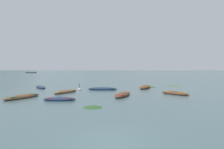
{
  "coord_description": "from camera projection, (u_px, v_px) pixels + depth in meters",
  "views": [
    {
      "loc": [
        -0.03,
        -7.3,
        2.98
      ],
      "look_at": [
        1.39,
        56.49,
        1.31
      ],
      "focal_mm": 28.82,
      "sensor_mm": 36.0,
      "label": 1
    }
  ],
  "objects": [
    {
      "name": "weed_patch_0",
      "position": [
        174.0,
        86.0,
        33.28
      ],
      "size": [
        3.16,
        3.28,
        0.14
      ],
      "primitive_type": "ellipsoid",
      "rotation": [
        0.0,
        0.0,
        0.65
      ],
      "color": "#477033",
      "rests_on": "ground"
    },
    {
      "name": "mooring_buoy",
      "position": [
        79.0,
        90.0,
        26.01
      ],
      "size": [
        0.5,
        0.5,
        1.21
      ],
      "color": "silver",
      "rests_on": "ground"
    },
    {
      "name": "weed_patch_2",
      "position": [
        93.0,
        107.0,
        14.21
      ],
      "size": [
        2.08,
        2.05,
        0.14
      ],
      "primitive_type": "ellipsoid",
      "rotation": [
        0.0,
        0.0,
        2.1
      ],
      "color": "#2D5628",
      "rests_on": "ground"
    },
    {
      "name": "rowboat_3",
      "position": [
        123.0,
        95.0,
        20.19
      ],
      "size": [
        2.64,
        4.09,
        0.55
      ],
      "color": "brown",
      "rests_on": "ground"
    },
    {
      "name": "rowboat_0",
      "position": [
        145.0,
        87.0,
        28.82
      ],
      "size": [
        2.98,
        4.35,
        0.64
      ],
      "color": "brown",
      "rests_on": "ground"
    },
    {
      "name": "rowboat_6",
      "position": [
        22.0,
        97.0,
        18.77
      ],
      "size": [
        2.93,
        4.22,
        0.53
      ],
      "color": "brown",
      "rests_on": "ground"
    },
    {
      "name": "weed_patch_1",
      "position": [
        149.0,
        87.0,
        30.87
      ],
      "size": [
        3.2,
        3.32,
        0.14
      ],
      "primitive_type": "ellipsoid",
      "rotation": [
        0.0,
        0.0,
        0.4
      ],
      "color": "#2D5628",
      "rests_on": "ground"
    },
    {
      "name": "ground_plane",
      "position": [
        108.0,
        70.0,
        1506.49
      ],
      "size": [
        6000.0,
        6000.0,
        0.0
      ],
      "primitive_type": "plane",
      "color": "#476066"
    },
    {
      "name": "rowboat_1",
      "position": [
        40.0,
        87.0,
        29.07
      ],
      "size": [
        2.98,
        3.46,
        0.54
      ],
      "color": "navy",
      "rests_on": "ground"
    },
    {
      "name": "mountain_2",
      "position": [
        82.0,
        55.0,
        2232.26
      ],
      "size": [
        1596.14,
        1596.14,
        366.08
      ],
      "primitive_type": "cone",
      "color": "slate",
      "rests_on": "ground"
    },
    {
      "name": "rowboat_5",
      "position": [
        175.0,
        93.0,
        21.66
      ],
      "size": [
        3.04,
        3.3,
        0.49
      ],
      "color": "brown",
      "rests_on": "ground"
    },
    {
      "name": "rowboat_4",
      "position": [
        60.0,
        99.0,
        17.34
      ],
      "size": [
        3.17,
        0.91,
        0.45
      ],
      "color": "navy",
      "rests_on": "ground"
    },
    {
      "name": "mountain_1",
      "position": [
        0.0,
        55.0,
        1834.06
      ],
      "size": [
        1131.26,
        1131.26,
        303.78
      ],
      "primitive_type": "cone",
      "color": "#4C5B56",
      "rests_on": "ground"
    },
    {
      "name": "rowboat_7",
      "position": [
        66.0,
        92.0,
        23.15
      ],
      "size": [
        2.87,
        3.88,
        0.46
      ],
      "color": "brown",
      "rests_on": "ground"
    },
    {
      "name": "rowboat_2",
      "position": [
        102.0,
        89.0,
        26.53
      ],
      "size": [
        4.44,
        1.46,
        0.52
      ],
      "color": "navy",
      "rests_on": "ground"
    },
    {
      "name": "ferry_0",
      "position": [
        31.0,
        73.0,
        166.82
      ],
      "size": [
        9.94,
        5.77,
        2.54
      ],
      "color": "navy",
      "rests_on": "ground"
    }
  ]
}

